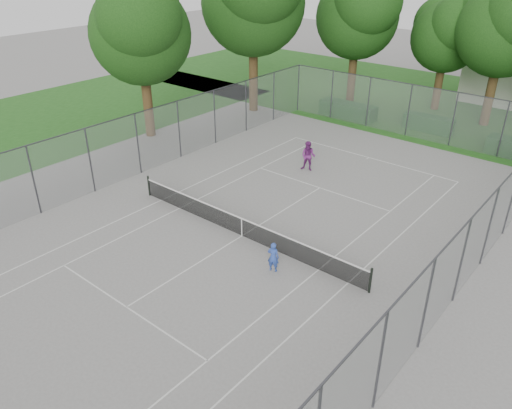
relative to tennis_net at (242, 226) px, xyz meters
The scene contains 14 objects.
ground 0.51m from the tennis_net, ahead, with size 120.00×120.00×0.00m, color slate.
grass_far 26.00m from the tennis_net, 90.00° to the left, with size 60.00×20.00×0.00m, color #1D4E16.
grass_left 22.01m from the tennis_net, behind, with size 16.00×40.00×0.00m, color #1D4E16.
court_markings 0.50m from the tennis_net, ahead, with size 11.03×23.83×0.01m.
tennis_net is the anchor object (origin of this frame).
perimeter_fence 1.30m from the tennis_net, ahead, with size 18.08×34.08×3.52m.
tree_far_left 23.41m from the tennis_net, 107.71° to the left, with size 7.22×6.59×10.37m.
tree_far_midleft 24.71m from the tennis_net, 91.83° to the left, with size 5.97×5.45×8.59m.
tree_far_midright 23.84m from the tennis_net, 81.27° to the left, with size 7.14×6.52×10.26m.
tree_side_front 16.02m from the tennis_net, 156.17° to the left, with size 7.24×6.61×10.41m.
hedge_left 18.66m from the tennis_net, 105.83° to the left, with size 4.30×1.29×1.08m, color #144016.
hedge_mid 18.87m from the tennis_net, 87.61° to the left, with size 3.41×0.97×1.07m, color #144016.
girl_player 2.97m from the tennis_net, 23.88° to the right, with size 0.48×0.31×1.31m, color #2B47A2.
woman_player 8.16m from the tennis_net, 103.11° to the left, with size 0.85×0.66×1.75m, color #6C246B.
Camera 1 is at (12.71, -14.38, 11.81)m, focal length 35.00 mm.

